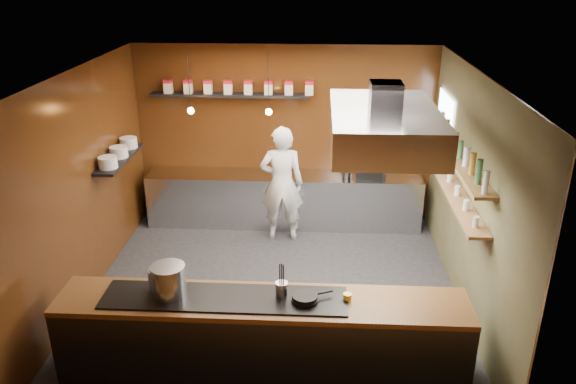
# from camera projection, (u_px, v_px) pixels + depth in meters

# --- Properties ---
(floor) EXTENTS (5.00, 5.00, 0.00)m
(floor) POSITION_uv_depth(u_px,v_px,m) (274.00, 291.00, 7.76)
(floor) COLOR black
(floor) RESTS_ON ground
(back_wall) EXTENTS (5.00, 0.00, 5.00)m
(back_wall) POSITION_uv_depth(u_px,v_px,m) (285.00, 135.00, 9.49)
(back_wall) COLOR #37180A
(back_wall) RESTS_ON ground
(left_wall) EXTENTS (0.00, 5.00, 5.00)m
(left_wall) POSITION_uv_depth(u_px,v_px,m) (82.00, 187.00, 7.31)
(left_wall) COLOR #37180A
(left_wall) RESTS_ON ground
(right_wall) EXTENTS (0.00, 5.00, 5.00)m
(right_wall) POSITION_uv_depth(u_px,v_px,m) (471.00, 195.00, 7.06)
(right_wall) COLOR #484529
(right_wall) RESTS_ON ground
(ceiling) EXTENTS (5.00, 5.00, 0.00)m
(ceiling) POSITION_uv_depth(u_px,v_px,m) (272.00, 74.00, 6.61)
(ceiling) COLOR silver
(ceiling) RESTS_ON back_wall
(window_pane) EXTENTS (0.00, 1.00, 1.00)m
(window_pane) POSITION_uv_depth(u_px,v_px,m) (444.00, 127.00, 8.47)
(window_pane) COLOR white
(window_pane) RESTS_ON right_wall
(prep_counter) EXTENTS (4.60, 0.65, 0.90)m
(prep_counter) POSITION_uv_depth(u_px,v_px,m) (284.00, 199.00, 9.59)
(prep_counter) COLOR silver
(prep_counter) RESTS_ON floor
(pass_counter) EXTENTS (4.40, 0.72, 0.94)m
(pass_counter) POSITION_uv_depth(u_px,v_px,m) (262.00, 335.00, 6.11)
(pass_counter) COLOR #38383D
(pass_counter) RESTS_ON floor
(tin_shelf) EXTENTS (2.60, 0.26, 0.04)m
(tin_shelf) POSITION_uv_depth(u_px,v_px,m) (229.00, 95.00, 9.14)
(tin_shelf) COLOR black
(tin_shelf) RESTS_ON back_wall
(plate_shelf) EXTENTS (0.30, 1.40, 0.04)m
(plate_shelf) POSITION_uv_depth(u_px,v_px,m) (120.00, 159.00, 8.21)
(plate_shelf) COLOR black
(plate_shelf) RESTS_ON left_wall
(bottle_shelf_upper) EXTENTS (0.26, 2.80, 0.04)m
(bottle_shelf_upper) POSITION_uv_depth(u_px,v_px,m) (457.00, 156.00, 7.18)
(bottle_shelf_upper) COLOR olive
(bottle_shelf_upper) RESTS_ON right_wall
(bottle_shelf_lower) EXTENTS (0.26, 2.80, 0.04)m
(bottle_shelf_lower) POSITION_uv_depth(u_px,v_px,m) (453.00, 190.00, 7.36)
(bottle_shelf_lower) COLOR olive
(bottle_shelf_lower) RESTS_ON right_wall
(extractor_hood) EXTENTS (1.20, 2.00, 0.72)m
(extractor_hood) POSITION_uv_depth(u_px,v_px,m) (384.00, 125.00, 6.36)
(extractor_hood) COLOR #38383D
(extractor_hood) RESTS_ON ceiling
(pendant_left) EXTENTS (0.10, 0.10, 0.95)m
(pendant_left) POSITION_uv_depth(u_px,v_px,m) (191.00, 107.00, 8.57)
(pendant_left) COLOR black
(pendant_left) RESTS_ON ceiling
(pendant_right) EXTENTS (0.10, 0.10, 0.95)m
(pendant_right) POSITION_uv_depth(u_px,v_px,m) (269.00, 109.00, 8.51)
(pendant_right) COLOR black
(pendant_right) RESTS_ON ceiling
(storage_tins) EXTENTS (2.43, 0.13, 0.22)m
(storage_tins) POSITION_uv_depth(u_px,v_px,m) (238.00, 87.00, 9.08)
(storage_tins) COLOR beige
(storage_tins) RESTS_ON tin_shelf
(plate_stacks) EXTENTS (0.26, 1.16, 0.16)m
(plate_stacks) POSITION_uv_depth(u_px,v_px,m) (119.00, 152.00, 8.17)
(plate_stacks) COLOR silver
(plate_stacks) RESTS_ON plate_shelf
(bottles) EXTENTS (0.06, 2.66, 0.24)m
(bottles) POSITION_uv_depth(u_px,v_px,m) (458.00, 146.00, 7.12)
(bottles) COLOR silver
(bottles) RESTS_ON bottle_shelf_upper
(wine_glasses) EXTENTS (0.07, 2.37, 0.13)m
(wine_glasses) POSITION_uv_depth(u_px,v_px,m) (453.00, 184.00, 7.33)
(wine_glasses) COLOR silver
(wine_glasses) RESTS_ON bottle_shelf_lower
(stockpot_large) EXTENTS (0.42, 0.42, 0.35)m
(stockpot_large) POSITION_uv_depth(u_px,v_px,m) (169.00, 281.00, 5.91)
(stockpot_large) COLOR #B0B2B7
(stockpot_large) RESTS_ON pass_counter
(stockpot_small) EXTENTS (0.31, 0.31, 0.27)m
(stockpot_small) POSITION_uv_depth(u_px,v_px,m) (162.00, 279.00, 6.02)
(stockpot_small) COLOR #B9BCC1
(stockpot_small) RESTS_ON pass_counter
(utensil_crock) EXTENTS (0.16, 0.16, 0.17)m
(utensil_crock) POSITION_uv_depth(u_px,v_px,m) (282.00, 290.00, 5.92)
(utensil_crock) COLOR silver
(utensil_crock) RESTS_ON pass_counter
(frying_pan) EXTENTS (0.44, 0.29, 0.07)m
(frying_pan) POSITION_uv_depth(u_px,v_px,m) (305.00, 298.00, 5.86)
(frying_pan) COLOR black
(frying_pan) RESTS_ON pass_counter
(butter_jar) EXTENTS (0.11, 0.11, 0.08)m
(butter_jar) POSITION_uv_depth(u_px,v_px,m) (347.00, 297.00, 5.90)
(butter_jar) COLOR yellow
(butter_jar) RESTS_ON pass_counter
(espresso_machine) EXTENTS (0.52, 0.51, 0.44)m
(espresso_machine) POSITION_uv_depth(u_px,v_px,m) (372.00, 166.00, 9.19)
(espresso_machine) COLOR black
(espresso_machine) RESTS_ON prep_counter
(chef) EXTENTS (0.71, 0.48, 1.89)m
(chef) POSITION_uv_depth(u_px,v_px,m) (282.00, 184.00, 8.91)
(chef) COLOR white
(chef) RESTS_ON floor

